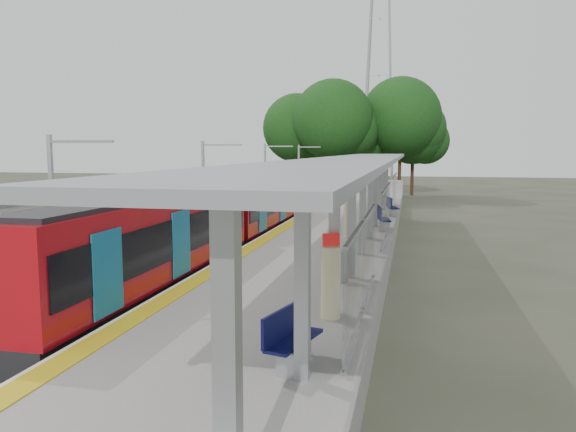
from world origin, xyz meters
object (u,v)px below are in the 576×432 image
(info_pillar_near, at_px, (331,282))
(litter_bin, at_px, (341,267))
(bench_near, at_px, (289,335))
(bench_mid, at_px, (382,217))
(bench_far, at_px, (391,206))
(info_pillar_far, at_px, (349,218))
(train, at_px, (217,217))

(info_pillar_near, distance_m, litter_bin, 3.71)
(bench_near, distance_m, bench_mid, 18.31)
(info_pillar_near, bearing_deg, litter_bin, 72.00)
(bench_far, relative_size, info_pillar_far, 0.85)
(info_pillar_far, xyz_separation_m, litter_bin, (0.73, -8.77, -0.39))
(train, distance_m, bench_mid, 8.56)
(info_pillar_far, relative_size, litter_bin, 2.12)
(train, bearing_deg, bench_mid, 36.29)
(bench_mid, relative_size, bench_far, 1.03)
(bench_near, bearing_deg, bench_mid, 102.71)
(bench_near, relative_size, litter_bin, 1.74)
(train, height_order, bench_near, train)
(train, xyz_separation_m, litter_bin, (6.26, -6.52, -0.58))
(bench_far, relative_size, info_pillar_near, 0.84)
(bench_far, xyz_separation_m, info_pillar_far, (-1.57, -9.02, 0.28))
(bench_mid, xyz_separation_m, litter_bin, (-0.63, -11.58, -0.14))
(bench_mid, distance_m, litter_bin, 11.59)
(bench_far, bearing_deg, bench_mid, -105.68)
(bench_near, distance_m, info_pillar_near, 3.08)
(info_pillar_far, bearing_deg, bench_mid, 48.34)
(train, height_order, bench_far, train)
(train, height_order, bench_mid, train)
(bench_near, bearing_deg, train, 129.95)
(train, bearing_deg, litter_bin, -46.15)
(bench_near, xyz_separation_m, bench_mid, (0.75, 18.30, 0.05))
(bench_near, distance_m, litter_bin, 6.72)
(litter_bin, bearing_deg, bench_near, -91.01)
(bench_far, xyz_separation_m, info_pillar_near, (-0.63, -21.47, 0.29))
(bench_far, distance_m, info_pillar_far, 9.16)
(bench_mid, xyz_separation_m, info_pillar_far, (-1.36, -2.81, 0.25))
(bench_mid, distance_m, bench_far, 6.22)
(train, xyz_separation_m, bench_mid, (6.89, 5.06, -0.44))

